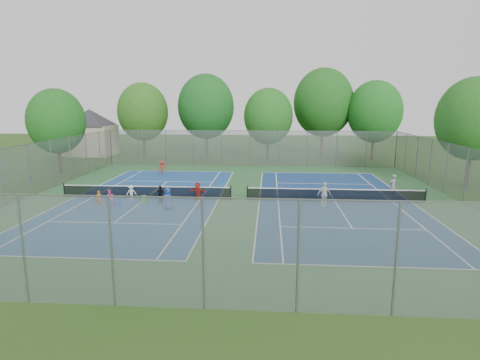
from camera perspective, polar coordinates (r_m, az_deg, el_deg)
name	(u,v)px	position (r m, az deg, el deg)	size (l,w,h in m)	color
ground	(239,200)	(29.71, -0.14, -2.83)	(120.00, 120.00, 0.00)	#274917
court_pad	(239,200)	(29.71, -0.14, -2.82)	(32.00, 32.00, 0.01)	#2C5C32
court_left	(146,198)	(31.02, -13.16, -2.50)	(10.97, 23.77, 0.01)	navy
court_right	(335,201)	(30.01, 13.32, -2.96)	(10.97, 23.77, 0.01)	navy
net_left	(146,192)	(30.92, -13.19, -1.71)	(12.87, 0.10, 0.91)	black
net_right	(335,195)	(29.91, 13.36, -2.14)	(12.87, 0.10, 0.91)	black
fence_north	(250,148)	(45.11, 1.41, 4.50)	(32.00, 0.10, 4.00)	gray
fence_south	(203,255)	(13.92, -5.25, -10.54)	(32.00, 0.10, 4.00)	gray
fence_west	(29,171)	(34.42, -27.76, 1.20)	(32.00, 0.10, 4.00)	gray
fence_east	(466,176)	(32.31, 29.44, 0.48)	(32.00, 0.10, 4.00)	gray
house	(90,124)	(58.12, -20.57, 7.46)	(11.03, 11.03, 7.30)	#B7A88C
tree_nw	(143,112)	(53.30, -13.66, 9.40)	(6.40, 6.40, 9.58)	#443326
tree_nl	(206,107)	(52.41, -4.85, 10.35)	(7.20, 7.20, 10.69)	#443326
tree_nc	(268,116)	(49.80, 4.04, 9.01)	(6.00, 6.00, 8.85)	#443326
tree_nr	(323,103)	(53.20, 11.78, 10.71)	(7.60, 7.60, 11.42)	#443326
tree_ne	(375,112)	(52.37, 18.62, 9.20)	(6.60, 6.60, 9.77)	#443326
tree_side_w	(56,121)	(44.22, -24.66, 7.60)	(5.60, 5.60, 8.47)	#443326
tree_side_e	(474,119)	(38.64, 30.28, 7.50)	(6.00, 6.00, 9.20)	#443326
ball_crate	(118,204)	(29.07, -16.97, -3.32)	(0.36, 0.36, 0.31)	#1735AD
ball_hopper	(144,200)	(29.22, -13.50, -2.76)	(0.31, 0.31, 0.61)	green
student_a	(99,198)	(29.49, -19.43, -2.48)	(0.40, 0.26, 1.09)	#C85A12
student_b	(110,198)	(29.23, -17.96, -2.45)	(0.56, 0.44, 1.15)	#EA5B92
student_c	(131,193)	(30.64, -15.20, -1.73)	(0.71, 0.41, 1.11)	silver
student_d	(160,194)	(29.40, -11.27, -1.97)	(0.71, 0.30, 1.22)	black
student_e	(168,199)	(27.29, -10.25, -2.64)	(0.73, 0.48, 1.50)	navy
student_f	(198,192)	(29.34, -6.02, -1.68)	(1.28, 0.41, 1.39)	#A11E17
child_far_baseline	(162,168)	(40.84, -11.01, 1.72)	(0.86, 0.49, 1.32)	red
instructor	(393,186)	(32.58, 20.91, -0.77)	(0.63, 0.41, 1.73)	gray
teen_court_b	(324,194)	(28.28, 11.87, -1.99)	(1.01, 0.42, 1.72)	silver
tennis_ball_0	(93,208)	(29.05, -20.18, -3.77)	(0.07, 0.07, 0.07)	#E7F138
tennis_ball_1	(159,214)	(26.33, -11.50, -4.80)	(0.07, 0.07, 0.07)	#AFC62E
tennis_ball_2	(68,224)	(25.97, -23.26, -5.71)	(0.07, 0.07, 0.07)	#A0C32D
tennis_ball_3	(107,203)	(30.09, -18.37, -3.16)	(0.07, 0.07, 0.07)	#C5D832
tennis_ball_4	(111,222)	(25.36, -17.84, -5.73)	(0.07, 0.07, 0.07)	#D2F338
tennis_ball_5	(150,202)	(29.55, -12.69, -3.11)	(0.07, 0.07, 0.07)	#C1E936
tennis_ball_6	(127,217)	(26.09, -15.71, -5.14)	(0.07, 0.07, 0.07)	#BDD331
tennis_ball_7	(178,213)	(26.52, -8.83, -4.59)	(0.07, 0.07, 0.07)	#EFF238
tennis_ball_8	(100,201)	(31.04, -19.26, -2.79)	(0.07, 0.07, 0.07)	#C1EB36
tennis_ball_9	(140,220)	(25.32, -14.07, -5.55)	(0.07, 0.07, 0.07)	#C3E836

